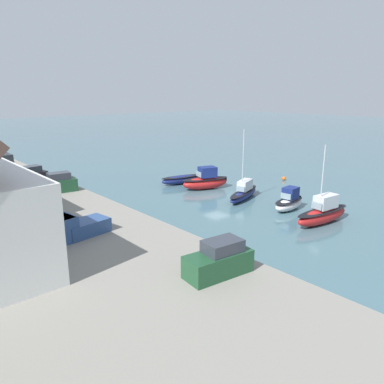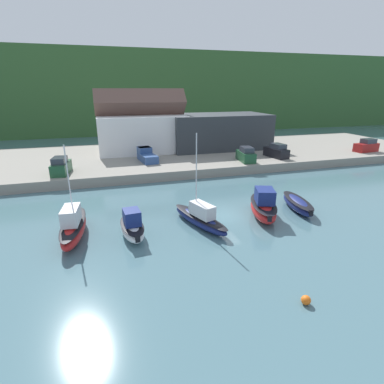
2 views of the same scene
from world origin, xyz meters
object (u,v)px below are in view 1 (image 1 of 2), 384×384
moored_boat_4 (181,179)px  pickup_truck_1 (73,228)px  moored_boat_1 (289,202)px  parked_car_1 (29,177)px  moored_boat_0 (323,213)px  parked_car_0 (219,260)px  moored_boat_2 (244,192)px  mooring_buoy_0 (284,178)px  parked_car_2 (57,184)px  moored_boat_3 (206,181)px

moored_boat_4 → pickup_truck_1: pickup_truck_1 is taller
moored_boat_1 → parked_car_1: parked_car_1 is taller
parked_car_1 → pickup_truck_1: 20.16m
pickup_truck_1 → moored_boat_1: bearing=-109.6°
moored_boat_0 → parked_car_0: (-2.50, 16.30, 1.15)m
moored_boat_2 → parked_car_1: 25.64m
moored_boat_2 → parked_car_1: moored_boat_2 is taller
parked_car_0 → pickup_truck_1: 12.10m
mooring_buoy_0 → parked_car_2: bearing=70.4°
parked_car_0 → moored_boat_3: bearing=-34.7°
parked_car_2 → pickup_truck_1: parked_car_2 is taller
parked_car_2 → moored_boat_0: bearing=-138.2°
pickup_truck_1 → parked_car_0: bearing=-168.4°
moored_boat_4 → pickup_truck_1: (-11.95, 20.38, 1.45)m
moored_boat_4 → parked_car_2: parked_car_2 is taller
parked_car_0 → moored_boat_1: bearing=-61.4°
parked_car_2 → moored_boat_4: bearing=-90.7°
parked_car_1 → mooring_buoy_0: bearing=-126.8°
moored_boat_3 → moored_boat_1: bearing=-158.8°
parked_car_0 → moored_boat_0: bearing=-74.6°
moored_boat_3 → moored_boat_4: (4.17, 0.60, -0.43)m
moored_boat_0 → moored_boat_1: moored_boat_0 is taller
moored_boat_2 → mooring_buoy_0: 11.63m
moored_boat_3 → parked_car_2: bearing=87.7°
moored_boat_2 → moored_boat_1: bearing=164.0°
moored_boat_0 → parked_car_0: size_ratio=1.70×
moored_boat_3 → parked_car_1: size_ratio=1.47×
mooring_buoy_0 → pickup_truck_1: bearing=97.1°
moored_boat_0 → moored_boat_3: size_ratio=1.15×
moored_boat_1 → parked_car_0: 18.85m
parked_car_0 → parked_car_2: (25.46, -0.32, 0.00)m
moored_boat_2 → mooring_buoy_0: size_ratio=14.81×
parked_car_1 → mooring_buoy_0: 33.27m
parked_car_0 → parked_car_1: same height
moored_boat_1 → pickup_truck_1: bearing=73.5°
parked_car_0 → pickup_truck_1: (11.39, 4.10, -0.10)m
moored_boat_3 → pickup_truck_1: size_ratio=1.31×
moored_boat_1 → moored_boat_0: bearing=160.7°
moored_boat_3 → moored_boat_0: bearing=-163.5°
parked_car_0 → pickup_truck_1: size_ratio=0.88×
moored_boat_2 → parked_car_2: 20.97m
parked_car_2 → parked_car_1: bearing=17.7°
parked_car_2 → pickup_truck_1: (-14.07, 4.42, -0.10)m
moored_boat_3 → parked_car_1: bearing=74.1°
moored_boat_3 → parked_car_2: 17.75m
pickup_truck_1 → moored_boat_3: bearing=-77.8°
moored_boat_1 → pickup_truck_1: size_ratio=0.95×
moored_boat_2 → moored_boat_0: bearing=156.1°
moored_boat_1 → mooring_buoy_0: size_ratio=8.67×
moored_boat_3 → parked_car_0: 25.56m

